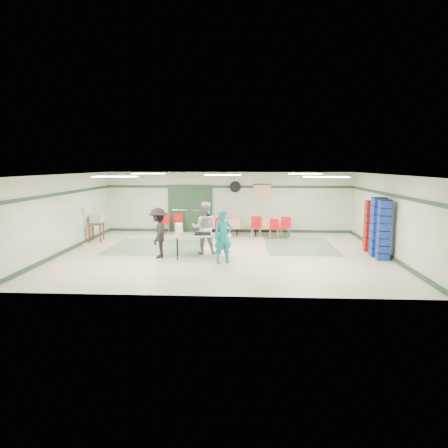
{
  "coord_description": "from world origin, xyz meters",
  "views": [
    {
      "loc": [
        0.75,
        -13.38,
        3.01
      ],
      "look_at": [
        0.05,
        -0.3,
        1.07
      ],
      "focal_mm": 32.0,
      "sensor_mm": 36.0,
      "label": 1
    }
  ],
  "objects_px": {
    "dining_table_a": "(272,223)",
    "office_printer": "(97,218)",
    "chair_a": "(274,227)",
    "chair_loose_a": "(179,222)",
    "broom": "(85,226)",
    "volunteer_grey": "(204,228)",
    "printer_table": "(96,226)",
    "chair_loose_b": "(165,221)",
    "volunteer_teal": "(223,237)",
    "dining_table_b": "(221,222)",
    "chair_b": "(256,225)",
    "serving_table": "(202,236)",
    "crate_stack_red": "(371,226)",
    "crate_stack_blue_a": "(384,230)",
    "chair_d": "(220,226)",
    "crate_stack_blue_b": "(378,227)",
    "volunteer_dark": "(158,233)",
    "chair_c": "(286,225)"
  },
  "relations": [
    {
      "from": "broom",
      "to": "volunteer_teal",
      "type": "bearing_deg",
      "value": -36.48
    },
    {
      "from": "crate_stack_red",
      "to": "printer_table",
      "type": "xyz_separation_m",
      "value": [
        -10.3,
        1.28,
        -0.27
      ]
    },
    {
      "from": "chair_b",
      "to": "volunteer_dark",
      "type": "bearing_deg",
      "value": -127.37
    },
    {
      "from": "volunteer_grey",
      "to": "crate_stack_blue_a",
      "type": "bearing_deg",
      "value": 172.54
    },
    {
      "from": "volunteer_dark",
      "to": "dining_table_a",
      "type": "bearing_deg",
      "value": 132.18
    },
    {
      "from": "printer_table",
      "to": "crate_stack_blue_a",
      "type": "bearing_deg",
      "value": -23.74
    },
    {
      "from": "volunteer_grey",
      "to": "crate_stack_blue_b",
      "type": "height_order",
      "value": "crate_stack_blue_b"
    },
    {
      "from": "chair_a",
      "to": "office_printer",
      "type": "height_order",
      "value": "office_printer"
    },
    {
      "from": "dining_table_a",
      "to": "broom",
      "type": "bearing_deg",
      "value": -156.5
    },
    {
      "from": "chair_b",
      "to": "broom",
      "type": "distance_m",
      "value": 6.74
    },
    {
      "from": "crate_stack_red",
      "to": "printer_table",
      "type": "distance_m",
      "value": 10.38
    },
    {
      "from": "chair_a",
      "to": "chair_loose_b",
      "type": "bearing_deg",
      "value": 176.17
    },
    {
      "from": "crate_stack_red",
      "to": "crate_stack_blue_b",
      "type": "distance_m",
      "value": 0.79
    },
    {
      "from": "chair_d",
      "to": "crate_stack_red",
      "type": "height_order",
      "value": "crate_stack_red"
    },
    {
      "from": "crate_stack_blue_a",
      "to": "office_printer",
      "type": "relative_size",
      "value": 4.27
    },
    {
      "from": "serving_table",
      "to": "chair_b",
      "type": "height_order",
      "value": "chair_b"
    },
    {
      "from": "chair_b",
      "to": "serving_table",
      "type": "bearing_deg",
      "value": -112.56
    },
    {
      "from": "chair_a",
      "to": "chair_loose_a",
      "type": "bearing_deg",
      "value": 172.27
    },
    {
      "from": "chair_b",
      "to": "office_printer",
      "type": "distance_m",
      "value": 6.45
    },
    {
      "from": "chair_loose_a",
      "to": "chair_a",
      "type": "bearing_deg",
      "value": -27.28
    },
    {
      "from": "dining_table_b",
      "to": "chair_b",
      "type": "height_order",
      "value": "chair_b"
    },
    {
      "from": "printer_table",
      "to": "office_printer",
      "type": "bearing_deg",
      "value": 80.59
    },
    {
      "from": "dining_table_a",
      "to": "chair_a",
      "type": "relative_size",
      "value": 2.12
    },
    {
      "from": "volunteer_dark",
      "to": "chair_c",
      "type": "height_order",
      "value": "volunteer_dark"
    },
    {
      "from": "dining_table_b",
      "to": "crate_stack_red",
      "type": "relative_size",
      "value": 0.97
    },
    {
      "from": "chair_c",
      "to": "chair_d",
      "type": "xyz_separation_m",
      "value": [
        -2.72,
        -0.0,
        -0.04
      ]
    },
    {
      "from": "chair_b",
      "to": "dining_table_b",
      "type": "bearing_deg",
      "value": 164.09
    },
    {
      "from": "broom",
      "to": "volunteer_grey",
      "type": "bearing_deg",
      "value": -25.27
    },
    {
      "from": "volunteer_teal",
      "to": "chair_loose_b",
      "type": "relative_size",
      "value": 1.77
    },
    {
      "from": "dining_table_b",
      "to": "volunteer_grey",
      "type": "bearing_deg",
      "value": -93.78
    },
    {
      "from": "chair_b",
      "to": "chair_d",
      "type": "distance_m",
      "value": 1.52
    },
    {
      "from": "volunteer_dark",
      "to": "chair_a",
      "type": "bearing_deg",
      "value": 127.68
    },
    {
      "from": "crate_stack_blue_b",
      "to": "chair_d",
      "type": "bearing_deg",
      "value": 150.58
    },
    {
      "from": "chair_loose_b",
      "to": "serving_table",
      "type": "bearing_deg",
      "value": -74.07
    },
    {
      "from": "chair_loose_a",
      "to": "serving_table",
      "type": "bearing_deg",
      "value": -84.57
    },
    {
      "from": "chair_d",
      "to": "crate_stack_blue_b",
      "type": "xyz_separation_m",
      "value": [
        5.45,
        -3.07,
        0.47
      ]
    },
    {
      "from": "office_printer",
      "to": "crate_stack_red",
      "type": "bearing_deg",
      "value": -12.41
    },
    {
      "from": "crate_stack_blue_b",
      "to": "office_printer",
      "type": "height_order",
      "value": "crate_stack_blue_b"
    },
    {
      "from": "volunteer_teal",
      "to": "chair_loose_b",
      "type": "xyz_separation_m",
      "value": [
        -2.87,
        5.18,
        -0.26
      ]
    },
    {
      "from": "dining_table_a",
      "to": "office_printer",
      "type": "xyz_separation_m",
      "value": [
        -7.06,
        -1.5,
        0.35
      ]
    },
    {
      "from": "chair_loose_a",
      "to": "volunteer_teal",
      "type": "bearing_deg",
      "value": -80.02
    },
    {
      "from": "dining_table_a",
      "to": "chair_loose_b",
      "type": "bearing_deg",
      "value": -179.58
    },
    {
      "from": "chair_loose_b",
      "to": "broom",
      "type": "distance_m",
      "value": 3.74
    },
    {
      "from": "chair_loose_b",
      "to": "office_printer",
      "type": "relative_size",
      "value": 2.07
    },
    {
      "from": "volunteer_teal",
      "to": "dining_table_a",
      "type": "bearing_deg",
      "value": 43.21
    },
    {
      "from": "serving_table",
      "to": "crate_stack_blue_b",
      "type": "distance_m",
      "value": 5.82
    },
    {
      "from": "serving_table",
      "to": "chair_d",
      "type": "xyz_separation_m",
      "value": [
        0.34,
        3.63,
        -0.21
      ]
    },
    {
      "from": "chair_d",
      "to": "crate_stack_blue_a",
      "type": "distance_m",
      "value": 6.57
    },
    {
      "from": "chair_d",
      "to": "office_printer",
      "type": "xyz_separation_m",
      "value": [
        -4.85,
        -0.93,
        0.41
      ]
    },
    {
      "from": "chair_b",
      "to": "office_printer",
      "type": "bearing_deg",
      "value": -167.09
    }
  ]
}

